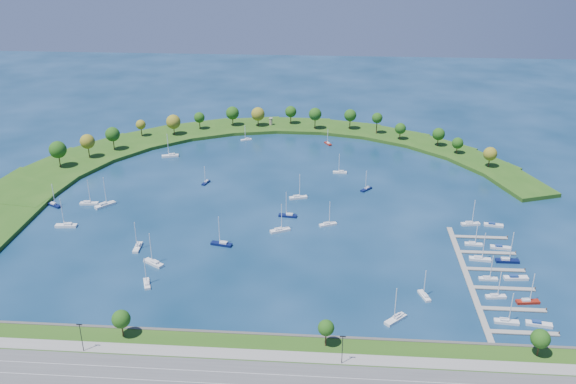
# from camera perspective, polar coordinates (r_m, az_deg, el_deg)

# --- Properties ---
(ground) EXTENTS (700.00, 700.00, 0.00)m
(ground) POSITION_cam_1_polar(r_m,az_deg,el_deg) (291.00, -1.05, -1.09)
(ground) COLOR #07263F
(ground) RESTS_ON ground
(south_shoreline) EXTENTS (420.00, 43.10, 11.60)m
(south_shoreline) POSITION_cam_1_polar(r_m,az_deg,el_deg) (187.37, -4.56, -16.98)
(south_shoreline) COLOR #255015
(south_shoreline) RESTS_ON ground
(breakwater) EXTENTS (286.74, 247.64, 2.00)m
(breakwater) POSITION_cam_1_polar(r_m,az_deg,el_deg) (341.71, -8.09, 2.78)
(breakwater) COLOR #255015
(breakwater) RESTS_ON ground
(breakwater_trees) EXTENTS (239.25, 93.76, 14.62)m
(breakwater_trees) POSITION_cam_1_polar(r_m,az_deg,el_deg) (368.15, -3.56, 6.15)
(breakwater_trees) COLOR #382314
(breakwater_trees) RESTS_ON breakwater
(harbor_tower) EXTENTS (2.60, 2.60, 4.69)m
(harbor_tower) POSITION_cam_1_polar(r_m,az_deg,el_deg) (398.01, -1.62, 6.63)
(harbor_tower) COLOR gray
(harbor_tower) RESTS_ON breakwater
(dock_system) EXTENTS (24.28, 82.00, 1.60)m
(dock_system) POSITION_cam_1_polar(r_m,az_deg,el_deg) (243.80, 18.16, -7.69)
(dock_system) COLOR gray
(dock_system) RESTS_ON ground
(moored_boat_0) EXTENTS (9.18, 7.09, 13.56)m
(moored_boat_0) POSITION_cam_1_polar(r_m,az_deg,el_deg) (246.46, -12.48, -6.45)
(moored_boat_0) COLOR white
(moored_boat_0) RESTS_ON ground
(moored_boat_1) EXTENTS (8.03, 5.27, 11.52)m
(moored_boat_1) POSITION_cam_1_polar(r_m,az_deg,el_deg) (270.62, 3.76, -2.98)
(moored_boat_1) COLOR white
(moored_boat_1) RESTS_ON ground
(moored_boat_2) EXTENTS (9.09, 6.17, 13.08)m
(moored_boat_2) POSITION_cam_1_polar(r_m,az_deg,el_deg) (264.86, -0.76, -3.55)
(moored_boat_2) COLOR white
(moored_boat_2) RESTS_ON ground
(moored_boat_3) EXTENTS (3.62, 6.74, 9.54)m
(moored_boat_3) POSITION_cam_1_polar(r_m,az_deg,el_deg) (315.79, -7.70, 0.95)
(moored_boat_3) COLOR #0A123E
(moored_boat_3) RESTS_ON ground
(moored_boat_4) EXTENTS (8.69, 9.26, 14.60)m
(moored_boat_4) POSITION_cam_1_polar(r_m,az_deg,el_deg) (300.56, -16.79, -1.12)
(moored_boat_4) COLOR white
(moored_boat_4) RESTS_ON ground
(moored_boat_5) EXTENTS (9.51, 3.29, 13.73)m
(moored_boat_5) POSITION_cam_1_polar(r_m,az_deg,el_deg) (286.13, -20.07, -2.92)
(moored_boat_5) COLOR white
(moored_boat_5) RESTS_ON ground
(moored_boat_6) EXTENTS (7.93, 5.84, 11.58)m
(moored_boat_6) POSITION_cam_1_polar(r_m,az_deg,el_deg) (308.61, -21.06, -1.09)
(moored_boat_6) COLOR #0A123E
(moored_boat_6) RESTS_ON ground
(moored_boat_7) EXTENTS (9.01, 4.94, 12.76)m
(moored_boat_7) POSITION_cam_1_polar(r_m,az_deg,el_deg) (295.78, 0.95, -0.46)
(moored_boat_7) COLOR white
(moored_boat_7) RESTS_ON ground
(moored_boat_8) EXTENTS (2.84, 8.58, 12.43)m
(moored_boat_8) POSITION_cam_1_polar(r_m,az_deg,el_deg) (259.31, -13.92, -4.98)
(moored_boat_8) COLOR white
(moored_boat_8) RESTS_ON ground
(moored_boat_9) EXTENTS (9.28, 4.31, 13.16)m
(moored_boat_9) POSITION_cam_1_polar(r_m,az_deg,el_deg) (255.61, -6.24, -4.80)
(moored_boat_9) COLOR #0A123E
(moored_boat_9) RESTS_ON ground
(moored_boat_10) EXTENTS (6.80, 4.43, 9.74)m
(moored_boat_10) POSITION_cam_1_polar(r_m,az_deg,el_deg) (376.34, -3.94, 4.97)
(moored_boat_10) COLOR white
(moored_boat_10) RESTS_ON ground
(moored_boat_11) EXTENTS (9.82, 5.00, 13.90)m
(moored_boat_11) POSITION_cam_1_polar(r_m,az_deg,el_deg) (355.05, -10.98, 3.40)
(moored_boat_11) COLOR white
(moored_boat_11) RESTS_ON ground
(moored_boat_12) EXTENTS (7.43, 2.20, 10.87)m
(moored_boat_12) POSITION_cam_1_polar(r_m,az_deg,el_deg) (326.91, 4.90, 1.92)
(moored_boat_12) COLOR white
(moored_boat_12) RESTS_ON ground
(moored_boat_13) EXTENTS (4.24, 7.52, 10.66)m
(moored_boat_13) POSITION_cam_1_polar(r_m,az_deg,el_deg) (226.86, 12.67, -9.40)
(moored_boat_13) COLOR white
(moored_boat_13) RESTS_ON ground
(moored_boat_14) EXTENTS (4.84, 6.49, 9.50)m
(moored_boat_14) POSITION_cam_1_polar(r_m,az_deg,el_deg) (369.53, 3.77, 4.61)
(moored_boat_14) COLOR maroon
(moored_boat_14) RESTS_ON ground
(moored_boat_15) EXTENTS (8.18, 8.11, 13.23)m
(moored_boat_15) POSITION_cam_1_polar(r_m,az_deg,el_deg) (213.00, 10.07, -11.59)
(moored_boat_15) COLOR white
(moored_boat_15) RESTS_ON ground
(moored_boat_16) EXTENTS (6.20, 6.79, 10.58)m
(moored_boat_16) POSITION_cam_1_polar(r_m,az_deg,el_deg) (307.64, 7.35, 0.33)
(moored_boat_16) COLOR #0A123E
(moored_boat_16) RESTS_ON ground
(moored_boat_17) EXTENTS (4.65, 7.81, 11.10)m
(moored_boat_17) POSITION_cam_1_polar(r_m,az_deg,el_deg) (234.12, -13.10, -8.30)
(moored_boat_17) COLOR white
(moored_boat_17) RESTS_ON ground
(moored_boat_18) EXTENTS (8.57, 3.25, 12.29)m
(moored_boat_18) POSITION_cam_1_polar(r_m,az_deg,el_deg) (277.82, -0.01, -2.16)
(moored_boat_18) COLOR #0A123E
(moored_boat_18) RESTS_ON ground
(moored_boat_19) EXTENTS (8.75, 3.03, 12.63)m
(moored_boat_19) POSITION_cam_1_polar(r_m,az_deg,el_deg) (304.94, -18.16, -0.95)
(moored_boat_19) COLOR white
(moored_boat_19) RESTS_ON ground
(docked_boat_0) EXTENTS (8.28, 2.96, 11.92)m
(docked_boat_0) POSITION_cam_1_polar(r_m,az_deg,el_deg) (221.39, 19.79, -11.29)
(docked_boat_0) COLOR white
(docked_boat_0) RESTS_ON ground
(docked_boat_1) EXTENTS (8.78, 3.70, 1.74)m
(docked_boat_1) POSITION_cam_1_polar(r_m,az_deg,el_deg) (224.20, 22.44, -11.35)
(docked_boat_1) COLOR white
(docked_boat_1) RESTS_ON ground
(docked_boat_2) EXTENTS (7.48, 2.85, 10.73)m
(docked_boat_2) POSITION_cam_1_polar(r_m,az_deg,el_deg) (233.43, 18.90, -9.17)
(docked_boat_2) COLOR white
(docked_boat_2) RESTS_ON ground
(docked_boat_3) EXTENTS (8.42, 3.30, 12.06)m
(docked_boat_3) POSITION_cam_1_polar(r_m,az_deg,el_deg) (234.30, 21.55, -9.47)
(docked_boat_3) COLOR maroon
(docked_boat_3) RESTS_ON ground
(docked_boat_4) EXTENTS (7.07, 2.07, 10.35)m
(docked_boat_4) POSITION_cam_1_polar(r_m,az_deg,el_deg) (243.18, 18.26, -7.65)
(docked_boat_4) COLOR white
(docked_boat_4) RESTS_ON ground
(docked_boat_5) EXTENTS (9.24, 3.29, 1.85)m
(docked_boat_5) POSITION_cam_1_polar(r_m,az_deg,el_deg) (247.04, 20.55, -7.53)
(docked_boat_5) COLOR white
(docked_boat_5) RESTS_ON ground
(docked_boat_6) EXTENTS (8.68, 3.32, 12.44)m
(docked_boat_6) POSITION_cam_1_polar(r_m,az_deg,el_deg) (255.21, 17.55, -5.94)
(docked_boat_6) COLOR white
(docked_boat_6) RESTS_ON ground
(docked_boat_7) EXTENTS (9.14, 2.63, 13.40)m
(docked_boat_7) POSITION_cam_1_polar(r_m,az_deg,el_deg) (257.37, 19.86, -6.01)
(docked_boat_7) COLOR #0A123E
(docked_boat_7) RESTS_ON ground
(docked_boat_8) EXTENTS (7.38, 2.65, 10.63)m
(docked_boat_8) POSITION_cam_1_polar(r_m,az_deg,el_deg) (265.78, 17.00, -4.62)
(docked_boat_8) COLOR white
(docked_boat_8) RESTS_ON ground
(docked_boat_9) EXTENTS (8.44, 3.36, 1.68)m
(docked_boat_9) POSITION_cam_1_polar(r_m,az_deg,el_deg) (266.62, 19.28, -4.92)
(docked_boat_9) COLOR white
(docked_boat_9) RESTS_ON ground
(docked_boat_10) EXTENTS (8.54, 3.58, 12.17)m
(docked_boat_10) POSITION_cam_1_polar(r_m,az_deg,el_deg) (282.34, 16.73, -2.82)
(docked_boat_10) COLOR white
(docked_boat_10) RESTS_ON ground
(docked_boat_11) EXTENTS (8.52, 3.54, 1.69)m
(docked_boat_11) POSITION_cam_1_polar(r_m,az_deg,el_deg) (284.62, 18.69, -2.93)
(docked_boat_11) COLOR white
(docked_boat_11) RESTS_ON ground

